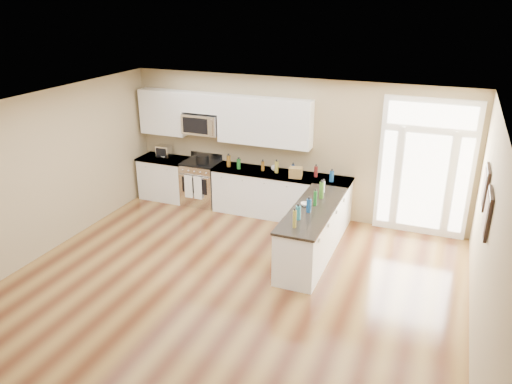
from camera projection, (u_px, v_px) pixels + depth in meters
ground at (205, 317)px, 7.11m from camera, size 8.00×8.00×0.00m
room_shell at (200, 207)px, 6.48m from camera, size 8.00×8.00×8.00m
back_cabinet_left at (166, 179)px, 11.12m from camera, size 1.10×0.66×0.94m
back_cabinet_right at (280, 196)px, 10.19m from camera, size 2.85×0.66×0.94m
peninsula_cabinet at (312, 235)px, 8.56m from camera, size 0.69×2.32×0.94m
upper_cabinet_left at (164, 112)px, 10.70m from camera, size 1.04×0.33×0.95m
upper_cabinet_right at (264, 122)px, 9.90m from camera, size 1.94×0.33×0.95m
upper_cabinet_short at (202, 103)px, 10.28m from camera, size 0.82×0.33×0.40m
microwave at (202, 124)px, 10.41m from camera, size 0.78×0.41×0.42m
entry_door at (425, 168)px, 9.16m from camera, size 1.70×0.10×2.60m
wall_art_near at (485, 187)px, 7.19m from camera, size 0.05×0.58×0.58m
wall_art_far at (487, 213)px, 6.32m from camera, size 0.05×0.58×0.58m
kitchen_range at (201, 183)px, 10.79m from camera, size 0.76×0.68×1.08m
stockpot at (203, 159)px, 10.47m from camera, size 0.34×0.34×0.21m
toaster_oven at (164, 151)px, 10.96m from camera, size 0.31×0.25×0.26m
cardboard_box at (296, 173)px, 9.72m from camera, size 0.28×0.22×0.21m
bowl_left at (165, 156)px, 10.96m from camera, size 0.28×0.28×0.05m
bowl_peninsula at (306, 204)px, 8.45m from camera, size 0.18×0.18×0.05m
cup_counter at (274, 168)px, 10.14m from camera, size 0.13×0.13×0.10m
counter_bottles at (290, 182)px, 9.19m from camera, size 2.32×2.41×0.30m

